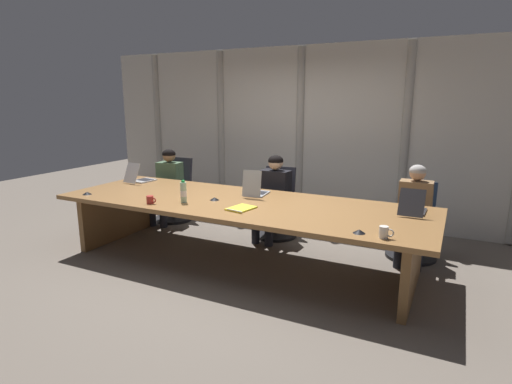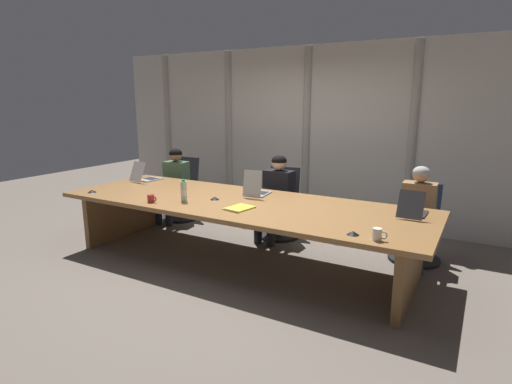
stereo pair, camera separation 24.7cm
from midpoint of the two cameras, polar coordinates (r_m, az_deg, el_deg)
ground_plane at (r=5.00m, az=-3.70°, el=-9.59°), size 14.87×14.87×0.00m
conference_table at (r=4.80m, az=-3.81°, el=-2.87°), size 4.35×1.46×0.74m
curtain_backdrop at (r=6.61m, az=5.69°, el=7.95°), size 7.43×0.17×2.70m
laptop_left_end at (r=6.13m, az=-16.91°, el=1.86°), size 0.29×0.45×0.29m
laptop_left_mid at (r=5.03m, az=-1.45°, el=0.21°), size 0.27×0.42×0.34m
laptop_center at (r=4.51m, az=19.47°, el=-2.14°), size 0.25×0.44×0.28m
office_chair_left_end at (r=6.75m, az=-12.24°, el=-0.67°), size 0.60×0.60×0.98m
office_chair_left_mid at (r=5.82m, az=1.67°, el=-2.58°), size 0.60×0.60×0.96m
office_chair_center at (r=5.35m, az=19.74°, el=-4.88°), size 0.60×0.60×0.91m
person_left_end at (r=6.57m, az=-13.31°, el=1.51°), size 0.42×0.57×1.14m
person_left_mid at (r=5.61m, az=1.08°, el=0.08°), size 0.43×0.56×1.16m
person_center at (r=5.12m, az=19.80°, el=-2.09°), size 0.38×0.55×1.15m
water_bottle_primary at (r=4.78m, az=-11.49°, el=-0.06°), size 0.07×0.07×0.26m
coffee_mug_near at (r=3.63m, az=15.52°, el=-5.42°), size 0.13×0.08×0.10m
coffee_mug_far at (r=4.83m, az=-15.87°, el=-1.05°), size 0.12×0.08×0.09m
conference_mic_left_side at (r=5.56m, az=-23.57°, el=-0.15°), size 0.11×0.11×0.03m
conference_mic_middle at (r=3.72m, az=12.28°, el=-5.36°), size 0.11×0.11×0.03m
conference_mic_right_side at (r=4.85m, az=-7.24°, el=-0.94°), size 0.11×0.11×0.03m
spiral_notepad at (r=4.43m, az=-3.70°, el=-2.29°), size 0.27×0.34×0.03m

